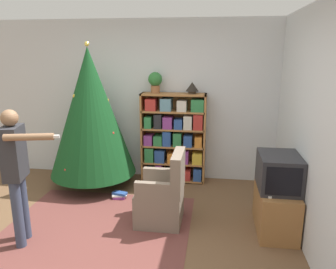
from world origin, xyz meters
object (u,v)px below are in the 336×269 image
object	(u,v)px
armchair	(163,198)
table_lamp	(192,87)
bookshelf	(174,139)
christmas_tree	(91,112)
television	(279,172)
standing_person	(16,167)
potted_plant	(155,81)

from	to	relation	value
armchair	table_lamp	world-z (taller)	table_lamp
bookshelf	christmas_tree	distance (m)	1.37
television	armchair	distance (m)	1.42
christmas_tree	armchair	world-z (taller)	christmas_tree
bookshelf	table_lamp	world-z (taller)	table_lamp
christmas_tree	table_lamp	size ratio (longest dim) A/B	11.17
television	standing_person	xyz separation A→B (m)	(-2.84, -0.67, 0.15)
television	armchair	size ratio (longest dim) A/B	0.65
television	standing_person	bearing A→B (deg)	-166.71
armchair	table_lamp	bearing A→B (deg)	170.23
bookshelf	potted_plant	world-z (taller)	potted_plant
armchair	potted_plant	size ratio (longest dim) A/B	2.80
christmas_tree	potted_plant	bearing A→B (deg)	23.02
christmas_tree	standing_person	bearing A→B (deg)	-97.00
armchair	television	bearing A→B (deg)	89.89
bookshelf	potted_plant	size ratio (longest dim) A/B	4.41
table_lamp	potted_plant	bearing A→B (deg)	180.00
television	christmas_tree	bearing A→B (deg)	159.18
television	table_lamp	xyz separation A→B (m)	(-1.12, 1.40, 0.81)
television	christmas_tree	size ratio (longest dim) A/B	0.27
television	potted_plant	distance (m)	2.38
bookshelf	armchair	size ratio (longest dim) A/B	1.58
potted_plant	table_lamp	bearing A→B (deg)	0.00
christmas_tree	standing_person	distance (m)	1.71
potted_plant	television	bearing A→B (deg)	-39.42
television	christmas_tree	xyz separation A→B (m)	(-2.63, 1.00, 0.45)
christmas_tree	potted_plant	world-z (taller)	christmas_tree
television	potted_plant	size ratio (longest dim) A/B	1.81
armchair	table_lamp	xyz separation A→B (m)	(0.24, 1.39, 1.23)
christmas_tree	bookshelf	bearing A→B (deg)	17.48
standing_person	table_lamp	world-z (taller)	table_lamp
potted_plant	bookshelf	bearing A→B (deg)	-1.62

